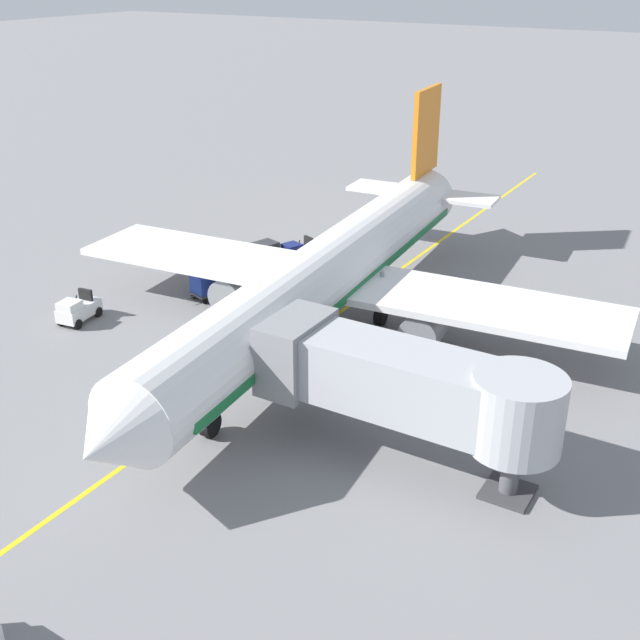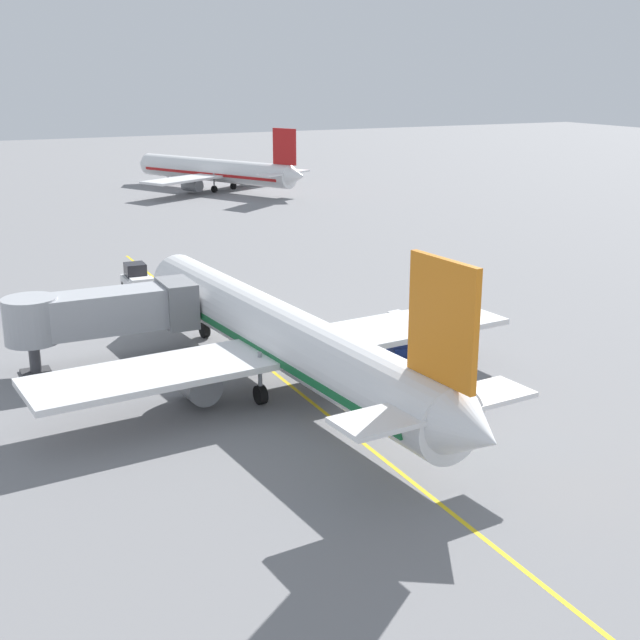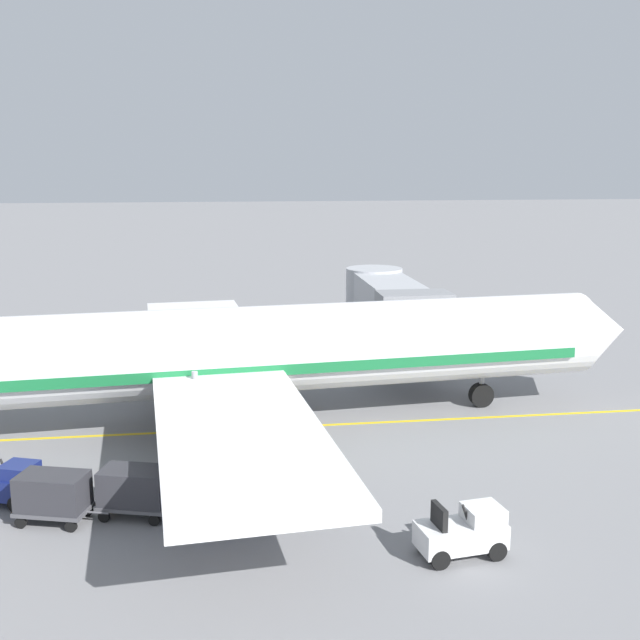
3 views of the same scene
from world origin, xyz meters
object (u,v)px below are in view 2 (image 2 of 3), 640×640
Objects in this scene: baggage_cart_front at (400,354)px; jet_bridge at (103,312)px; baggage_tug_lead at (402,323)px; baggage_tug_trailing at (449,401)px; distant_taxiing_airliner at (216,171)px; ground_crew_wing_walker at (320,349)px; baggage_tug_spare at (370,359)px; baggage_cart_third_in_train at (454,381)px; baggage_cart_second_in_train at (430,368)px; pushback_tractor at (138,280)px; parked_airliner at (281,336)px.

jet_bridge is at bearing 151.36° from baggage_cart_front.
baggage_tug_lead is 14.93m from baggage_tug_trailing.
baggage_tug_lead is 7.60m from baggage_cart_front.
baggage_tug_trailing is 93.50m from distant_taxiing_airliner.
baggage_cart_front is at bearing 79.71° from baggage_tug_trailing.
distant_taxiing_airliner is (33.70, 75.05, -0.42)m from jet_bridge.
jet_bridge is at bearing 154.16° from ground_crew_wing_walker.
distant_taxiing_airliner is at bearing 65.82° from jet_bridge.
baggage_cart_front is 1.76× the size of ground_crew_wing_walker.
baggage_cart_third_in_train is (2.21, -6.12, 0.24)m from baggage_tug_spare.
baggage_tug_trailing is at bearing -109.97° from baggage_cart_second_in_train.
ground_crew_wing_walker reaches higher than baggage_cart_second_in_train.
distant_taxiing_airliner is (27.28, 58.07, 1.93)m from pushback_tractor.
parked_airliner reaches higher than baggage_cart_front.
baggage_cart_second_in_train and baggage_cart_third_in_train have the same top height.
parked_airliner is at bearing 178.45° from baggage_cart_front.
distant_taxiing_airliner reaches higher than baggage_cart_third_in_train.
baggage_tug_spare reaches higher than baggage_cart_second_in_train.
jet_bridge is at bearing 133.90° from parked_airliner.
pushback_tractor reaches higher than baggage_tug_spare.
baggage_tug_trailing is at bearing -75.23° from ground_crew_wing_walker.
baggage_tug_spare is (14.71, -8.58, -2.74)m from jet_bridge.
ground_crew_wing_walker reaches higher than baggage_tug_lead.
baggage_tug_trailing is 1.63× the size of ground_crew_wing_walker.
baggage_tug_trailing is 0.93× the size of baggage_cart_third_in_train.
baggage_cart_front is at bearing 93.02° from baggage_cart_third_in_train.
baggage_cart_third_in_train is 9.72m from ground_crew_wing_walker.
distant_taxiing_airliner is at bearing 77.21° from baggage_tug_spare.
baggage_cart_third_in_train is (-3.79, -12.02, 0.24)m from baggage_tug_lead.
baggage_tug_lead is at bearing 22.24° from ground_crew_wing_walker.
baggage_tug_trailing reaches higher than baggage_cart_third_in_train.
baggage_cart_third_in_train is at bearing -40.98° from jet_bridge.
baggage_cart_second_in_train is (1.59, 4.37, 0.24)m from baggage_tug_trailing.
baggage_cart_front is 85.87m from distant_taxiing_airliner.
baggage_tug_trailing is at bearing -131.33° from baggage_cart_third_in_train.
ground_crew_wing_walker is (6.06, -23.03, -0.15)m from pushback_tractor.
jet_bridge is 4.02× the size of baggage_cart_front.
baggage_cart_second_in_train is at bearing -54.72° from ground_crew_wing_walker.
baggage_cart_second_in_train is at bearing 70.03° from baggage_tug_trailing.
jet_bridge is 17.24m from baggage_tug_spare.
jet_bridge is at bearing 149.76° from baggage_tug_spare.
parked_airliner is 12.56× the size of baggage_cart_second_in_train.
jet_bridge is at bearing 132.62° from baggage_tug_trailing.
pushback_tractor is (6.42, 16.99, -2.35)m from jet_bridge.
baggage_tug_lead is 0.89× the size of baggage_cart_front.
ground_crew_wing_walker is at bearing 117.15° from baggage_cart_third_in_train.
baggage_tug_trailing is 0.93× the size of baggage_cart_front.
baggage_cart_front is 5.13m from ground_crew_wing_walker.
baggage_tug_lead is at bearing 67.93° from baggage_cart_second_in_train.
parked_airliner is 14.14× the size of baggage_tug_lead.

